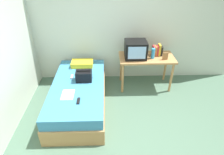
{
  "coord_description": "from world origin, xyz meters",
  "views": [
    {
      "loc": [
        -0.35,
        -2.12,
        2.56
      ],
      "look_at": [
        -0.26,
        0.97,
        0.59
      ],
      "focal_mm": 30.96,
      "sensor_mm": 36.0,
      "label": 1
    }
  ],
  "objects_px": {
    "water_bottle": "(153,53)",
    "remote_silver": "(72,77)",
    "tv": "(136,49)",
    "book_row": "(157,50)",
    "remote_dark": "(78,101)",
    "picture_frame": "(165,56)",
    "pillow": "(82,63)",
    "desk": "(146,61)",
    "bed": "(79,95)",
    "magazine": "(68,95)",
    "handbag": "(84,76)"
  },
  "relations": [
    {
      "from": "water_bottle",
      "to": "remote_silver",
      "type": "xyz_separation_m",
      "value": [
        -1.65,
        -0.34,
        -0.32
      ]
    },
    {
      "from": "tv",
      "to": "book_row",
      "type": "xyz_separation_m",
      "value": [
        0.49,
        0.1,
        -0.07
      ]
    },
    {
      "from": "tv",
      "to": "remote_dark",
      "type": "bearing_deg",
      "value": -133.23
    },
    {
      "from": "picture_frame",
      "to": "pillow",
      "type": "height_order",
      "value": "picture_frame"
    },
    {
      "from": "pillow",
      "to": "water_bottle",
      "type": "bearing_deg",
      "value": -5.01
    },
    {
      "from": "desk",
      "to": "water_bottle",
      "type": "height_order",
      "value": "water_bottle"
    },
    {
      "from": "water_bottle",
      "to": "remote_dark",
      "type": "height_order",
      "value": "water_bottle"
    },
    {
      "from": "tv",
      "to": "book_row",
      "type": "distance_m",
      "value": 0.5
    },
    {
      "from": "bed",
      "to": "pillow",
      "type": "xyz_separation_m",
      "value": [
        0.02,
        0.71,
        0.31
      ]
    },
    {
      "from": "bed",
      "to": "book_row",
      "type": "distance_m",
      "value": 1.89
    },
    {
      "from": "book_row",
      "to": "pillow",
      "type": "bearing_deg",
      "value": -179.26
    },
    {
      "from": "desk",
      "to": "remote_silver",
      "type": "bearing_deg",
      "value": -165.23
    },
    {
      "from": "tv",
      "to": "remote_dark",
      "type": "xyz_separation_m",
      "value": [
        -1.08,
        -1.15,
        -0.39
      ]
    },
    {
      "from": "magazine",
      "to": "remote_dark",
      "type": "bearing_deg",
      "value": -41.56
    },
    {
      "from": "remote_dark",
      "to": "tv",
      "type": "bearing_deg",
      "value": 46.77
    },
    {
      "from": "tv",
      "to": "water_bottle",
      "type": "relative_size",
      "value": 2.03
    },
    {
      "from": "tv",
      "to": "handbag",
      "type": "relative_size",
      "value": 1.47
    },
    {
      "from": "remote_silver",
      "to": "remote_dark",
      "type": "bearing_deg",
      "value": -74.11
    },
    {
      "from": "book_row",
      "to": "picture_frame",
      "type": "bearing_deg",
      "value": -62.7
    },
    {
      "from": "desk",
      "to": "pillow",
      "type": "relative_size",
      "value": 2.52
    },
    {
      "from": "book_row",
      "to": "magazine",
      "type": "bearing_deg",
      "value": -148.95
    },
    {
      "from": "tv",
      "to": "book_row",
      "type": "height_order",
      "value": "tv"
    },
    {
      "from": "tv",
      "to": "picture_frame",
      "type": "xyz_separation_m",
      "value": [
        0.6,
        -0.12,
        -0.1
      ]
    },
    {
      "from": "water_bottle",
      "to": "pillow",
      "type": "xyz_separation_m",
      "value": [
        -1.49,
        0.13,
        -0.28
      ]
    },
    {
      "from": "remote_silver",
      "to": "picture_frame",
      "type": "bearing_deg",
      "value": 8.08
    },
    {
      "from": "desk",
      "to": "picture_frame",
      "type": "relative_size",
      "value": 7.5
    },
    {
      "from": "bed",
      "to": "desk",
      "type": "xyz_separation_m",
      "value": [
        1.4,
        0.65,
        0.39
      ]
    },
    {
      "from": "bed",
      "to": "book_row",
      "type": "height_order",
      "value": "book_row"
    },
    {
      "from": "water_bottle",
      "to": "tv",
      "type": "bearing_deg",
      "value": 172.02
    },
    {
      "from": "magazine",
      "to": "remote_silver",
      "type": "xyz_separation_m",
      "value": [
        -0.01,
        0.58,
        0.01
      ]
    },
    {
      "from": "magazine",
      "to": "handbag",
      "type": "bearing_deg",
      "value": 61.89
    },
    {
      "from": "desk",
      "to": "picture_frame",
      "type": "bearing_deg",
      "value": -21.71
    },
    {
      "from": "pillow",
      "to": "handbag",
      "type": "relative_size",
      "value": 1.53
    },
    {
      "from": "book_row",
      "to": "picture_frame",
      "type": "height_order",
      "value": "book_row"
    },
    {
      "from": "book_row",
      "to": "pillow",
      "type": "xyz_separation_m",
      "value": [
        -1.62,
        -0.02,
        -0.28
      ]
    },
    {
      "from": "picture_frame",
      "to": "remote_dark",
      "type": "xyz_separation_m",
      "value": [
        -1.68,
        -1.03,
        -0.29
      ]
    },
    {
      "from": "desk",
      "to": "tv",
      "type": "relative_size",
      "value": 2.64
    },
    {
      "from": "bed",
      "to": "tv",
      "type": "height_order",
      "value": "tv"
    },
    {
      "from": "desk",
      "to": "bed",
      "type": "bearing_deg",
      "value": -155.08
    },
    {
      "from": "bed",
      "to": "desk",
      "type": "relative_size",
      "value": 1.72
    },
    {
      "from": "handbag",
      "to": "bed",
      "type": "bearing_deg",
      "value": -131.97
    },
    {
      "from": "bed",
      "to": "handbag",
      "type": "height_order",
      "value": "handbag"
    },
    {
      "from": "water_bottle",
      "to": "picture_frame",
      "type": "bearing_deg",
      "value": -15.81
    },
    {
      "from": "book_row",
      "to": "bed",
      "type": "bearing_deg",
      "value": -155.87
    },
    {
      "from": "book_row",
      "to": "handbag",
      "type": "relative_size",
      "value": 0.81
    },
    {
      "from": "handbag",
      "to": "remote_dark",
      "type": "distance_m",
      "value": 0.65
    },
    {
      "from": "pillow",
      "to": "remote_silver",
      "type": "relative_size",
      "value": 3.19
    },
    {
      "from": "picture_frame",
      "to": "book_row",
      "type": "bearing_deg",
      "value": 117.3
    },
    {
      "from": "picture_frame",
      "to": "water_bottle",
      "type": "bearing_deg",
      "value": 164.19
    },
    {
      "from": "bed",
      "to": "remote_silver",
      "type": "relative_size",
      "value": 13.89
    }
  ]
}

